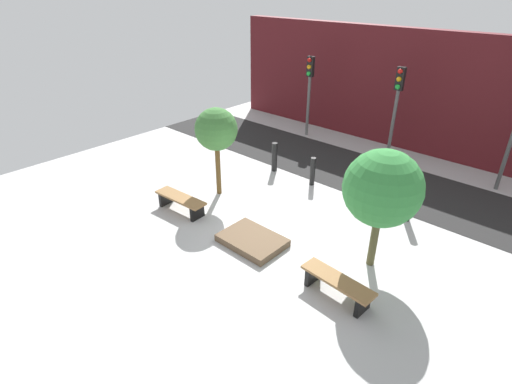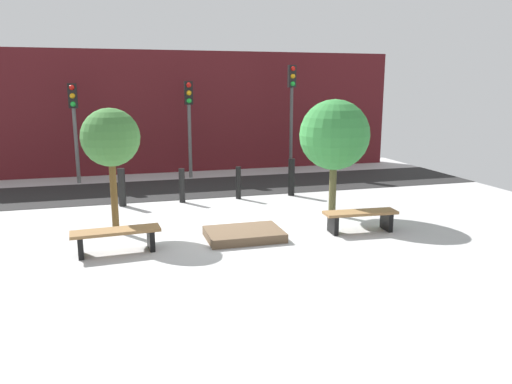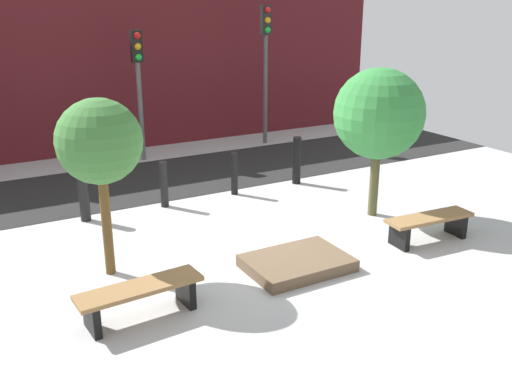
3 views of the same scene
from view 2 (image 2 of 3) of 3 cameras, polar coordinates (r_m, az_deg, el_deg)
ground_plane at (r=11.36m, az=-2.49°, el=-4.05°), size 18.00×18.00×0.00m
road_strip at (r=15.77m, az=-6.43°, el=0.51°), size 18.00×3.15×0.01m
building_facade at (r=18.80m, az=-8.32°, el=9.03°), size 16.20×0.50×4.37m
bench_left at (r=9.95m, az=-15.70°, el=-4.89°), size 1.69×0.57×0.46m
bench_right at (r=11.18m, az=11.83°, el=-2.83°), size 1.65×0.56×0.46m
planter_bed at (r=10.51m, az=-1.37°, el=-4.85°), size 1.57×1.13×0.19m
tree_behind_left_bench at (r=11.06m, az=-16.29°, el=5.90°), size 1.24×1.24×2.70m
tree_behind_right_bench at (r=12.19m, az=8.95°, el=6.42°), size 1.69×1.69×2.84m
bollard_far_left at (r=13.68m, az=-15.08°, el=0.52°), size 0.19×0.19×1.01m
bollard_left at (r=13.80m, az=-8.46°, el=0.74°), size 0.16×0.16×0.94m
bollard_center at (r=14.09m, az=-2.03°, el=1.07°), size 0.15×0.15×0.92m
bollard_right at (r=14.53m, az=4.07°, el=1.70°), size 0.19×0.19×1.08m
traffic_light_west at (r=17.17m, az=-20.09°, el=8.32°), size 0.28×0.27×3.22m
traffic_light_mid_west at (r=17.31m, az=-7.65°, el=9.13°), size 0.28×0.27×3.29m
traffic_light_mid_east at (r=18.21m, az=4.10°, el=10.50°), size 0.28×0.27×3.86m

